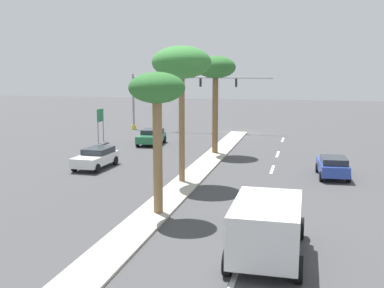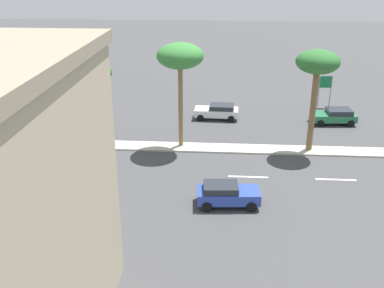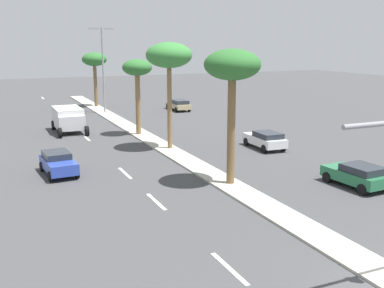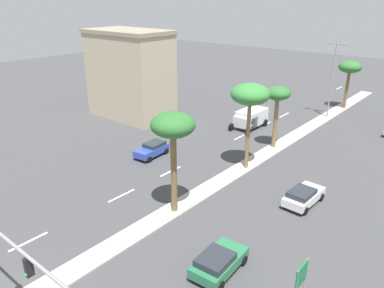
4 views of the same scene
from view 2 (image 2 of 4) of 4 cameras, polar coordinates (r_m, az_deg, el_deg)
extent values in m
plane|color=#424244|center=(36.81, -3.06, -0.42)|extent=(160.00, 160.00, 0.00)
cube|color=#B7B2A3|center=(38.25, -13.53, -0.04)|extent=(1.80, 63.01, 0.12)
cube|color=silver|center=(33.04, 17.59, -4.27)|extent=(0.20, 2.80, 0.01)
cube|color=silver|center=(32.13, 7.04, -4.10)|extent=(0.20, 2.80, 0.01)
cube|color=silver|center=(33.76, -14.55, -3.33)|extent=(0.20, 2.80, 0.01)
cylinder|color=gray|center=(48.52, 16.95, 6.29)|extent=(0.10, 0.10, 3.21)
cylinder|color=gray|center=(48.27, 15.59, 6.37)|extent=(0.10, 0.10, 3.21)
cube|color=#19723F|center=(48.14, 16.40, 7.48)|extent=(0.08, 1.30, 1.20)
cylinder|color=brown|center=(36.20, 14.88, 4.07)|extent=(0.47, 0.47, 6.42)
ellipsoid|color=#2D6B2D|center=(35.25, 15.49, 9.91)|extent=(3.25, 3.25, 1.79)
cylinder|color=olive|center=(35.76, -1.43, 4.79)|extent=(0.36, 0.36, 6.64)
ellipsoid|color=#387F38|center=(34.77, -1.50, 10.99)|extent=(3.56, 3.56, 1.96)
cylinder|color=olive|center=(36.60, -11.69, 3.85)|extent=(0.45, 0.45, 5.56)
ellipsoid|color=#2D6B2D|center=(35.73, -12.09, 8.78)|extent=(2.66, 2.66, 1.46)
cube|color=#2D47AD|center=(28.25, 4.56, -6.41)|extent=(2.00, 3.94, 0.70)
cube|color=#262B33|center=(27.96, 3.62, -5.44)|extent=(1.70, 2.21, 0.39)
cylinder|color=black|center=(29.27, 7.05, -6.20)|extent=(0.27, 0.65, 0.64)
cylinder|color=black|center=(27.86, 7.44, -7.81)|extent=(0.27, 0.65, 0.64)
cylinder|color=black|center=(29.06, 1.77, -6.25)|extent=(0.27, 0.65, 0.64)
cylinder|color=black|center=(27.64, 1.88, -7.87)|extent=(0.27, 0.65, 0.64)
cube|color=silver|center=(43.22, 3.07, 4.01)|extent=(1.96, 4.15, 0.66)
cube|color=#262B33|center=(43.03, 3.77, 4.66)|extent=(1.71, 2.31, 0.41)
cylinder|color=black|center=(42.60, 1.07, 3.29)|extent=(0.24, 0.65, 0.64)
cylinder|color=black|center=(44.23, 1.27, 4.02)|extent=(0.24, 0.65, 0.64)
cylinder|color=black|center=(42.46, 4.92, 3.15)|extent=(0.24, 0.65, 0.64)
cylinder|color=black|center=(44.09, 4.99, 3.88)|extent=(0.24, 0.65, 0.64)
cube|color=#262B33|center=(50.04, -22.94, 5.39)|extent=(1.68, 2.57, 0.46)
cylinder|color=black|center=(49.07, -22.18, 4.20)|extent=(0.24, 0.65, 0.64)
cylinder|color=black|center=(50.49, -21.33, 4.81)|extent=(0.24, 0.65, 0.64)
cube|color=#287047|center=(43.88, 17.27, 3.28)|extent=(2.19, 4.04, 0.64)
cube|color=#262B33|center=(43.86, 17.96, 3.92)|extent=(1.89, 2.26, 0.42)
cylinder|color=black|center=(42.76, 15.79, 2.50)|extent=(0.26, 0.65, 0.64)
cylinder|color=black|center=(44.44, 15.21, 3.31)|extent=(0.26, 0.65, 0.64)
cylinder|color=black|center=(43.57, 19.28, 2.44)|extent=(0.26, 0.65, 0.64)
cylinder|color=black|center=(45.22, 18.57, 3.25)|extent=(0.26, 0.65, 0.64)
cube|color=silver|center=(33.30, -18.85, -2.11)|extent=(2.39, 1.98, 1.34)
cube|color=silver|center=(33.83, -21.33, -1.62)|extent=(2.39, 4.22, 1.83)
cylinder|color=black|center=(34.11, -16.01, -2.39)|extent=(0.28, 0.90, 0.90)
cylinder|color=black|center=(32.10, -17.39, -4.17)|extent=(0.28, 0.90, 0.90)
cylinder|color=black|center=(35.74, -22.34, -2.10)|extent=(0.28, 0.90, 0.90)
camera|label=1|loc=(41.32, -44.58, 5.95)|focal=44.00mm
camera|label=3|loc=(37.27, 58.35, 2.62)|focal=43.43mm
camera|label=4|loc=(56.85, 32.80, 20.51)|focal=34.94mm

